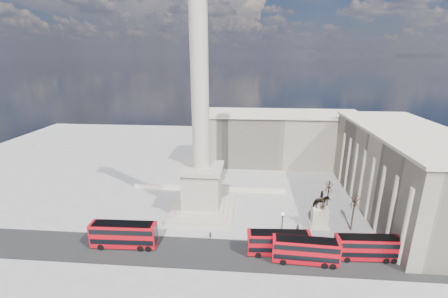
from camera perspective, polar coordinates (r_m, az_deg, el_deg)
The scene contains 18 objects.
ground at distance 65.57m, azimuth -4.75°, elevation -13.83°, with size 180.00×180.00×0.00m, color #9E9B96.
asphalt_road at distance 56.75m, azimuth -1.19°, elevation -19.30°, with size 120.00×9.00×0.01m, color #262626.
nelsons_column at distance 64.57m, azimuth -4.32°, elevation -1.65°, with size 14.00×14.00×49.85m.
balustrade_wall at distance 79.30m, azimuth -2.89°, elevation -7.53°, with size 40.00×0.60×1.10m, color beige.
building_east at distance 78.10m, azimuth 31.21°, elevation -3.60°, with size 19.00×46.00×18.60m.
building_northeast at distance 99.17m, azimuth 10.43°, elevation 2.12°, with size 51.00×17.00×16.60m.
red_bus_a at distance 59.88m, azimuth -18.47°, elevation -15.19°, with size 12.09×3.11×4.88m.
red_bus_b at distance 56.14m, azimuth 10.41°, elevation -17.16°, with size 11.08×3.11×4.45m.
red_bus_c at distance 55.22m, azimuth 15.31°, elevation -18.15°, with size 11.23×3.13×4.51m.
red_bus_d at distance 59.63m, azimuth 25.62°, elevation -16.56°, with size 10.87×2.99×4.37m.
victorian_lamp at distance 57.06m, azimuth 10.99°, elevation -14.36°, with size 0.61×0.61×7.11m.
equestrian_statue at distance 65.72m, azimuth 17.78°, elevation -11.76°, with size 3.90×2.93×8.15m.
bare_tree_near at distance 65.06m, azimuth 23.66°, elevation -8.91°, with size 1.94×1.94×8.51m.
bare_tree_mid at distance 64.44m, azimuth 18.33°, elevation -10.16°, with size 1.70×1.70×6.44m.
bare_tree_far at distance 71.02m, azimuth 19.37°, elevation -6.65°, with size 1.92×1.92×7.86m.
pedestrian_walking at distance 63.46m, azimuth 13.87°, elevation -14.49°, with size 0.68×0.45×1.88m, color black.
pedestrian_standing at distance 63.11m, azimuth 21.09°, elevation -15.43°, with size 0.90×0.70×1.84m, color black.
pedestrian_crossing at distance 59.92m, azimuth -2.67°, elevation -16.19°, with size 0.93×0.39×1.58m, color black.
Camera 1 is at (9.85, -55.28, 33.87)m, focal length 24.00 mm.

